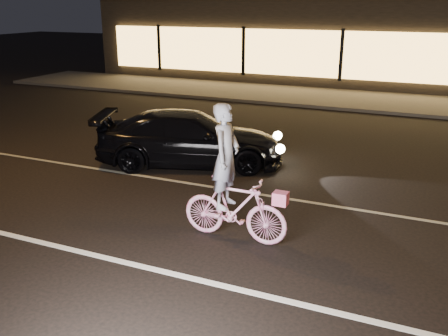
% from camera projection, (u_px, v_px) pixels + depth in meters
% --- Properties ---
extents(ground, '(90.00, 90.00, 0.00)m').
position_uv_depth(ground, '(172.00, 224.00, 8.95)').
color(ground, black).
rests_on(ground, ground).
extents(lane_stripe_near, '(60.00, 0.12, 0.01)m').
position_uv_depth(lane_stripe_near, '(124.00, 262.00, 7.64)').
color(lane_stripe_near, silver).
rests_on(lane_stripe_near, ground).
extents(lane_stripe_far, '(60.00, 0.10, 0.01)m').
position_uv_depth(lane_stripe_far, '(218.00, 188.00, 10.68)').
color(lane_stripe_far, gray).
rests_on(lane_stripe_far, ground).
extents(sidewalk, '(30.00, 4.00, 0.12)m').
position_uv_depth(sidewalk, '(330.00, 98.00, 20.21)').
color(sidewalk, '#383533').
rests_on(sidewalk, ground).
extents(storefront, '(25.40, 8.42, 4.20)m').
position_uv_depth(storefront, '(359.00, 36.00, 24.72)').
color(storefront, black).
rests_on(storefront, ground).
extents(cyclist, '(1.83, 0.63, 2.30)m').
position_uv_depth(cyclist, '(232.00, 193.00, 8.16)').
color(cyclist, '#E4398B').
rests_on(cyclist, ground).
extents(sedan, '(4.83, 3.28, 1.30)m').
position_uv_depth(sedan, '(190.00, 139.00, 12.04)').
color(sedan, black).
rests_on(sedan, ground).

